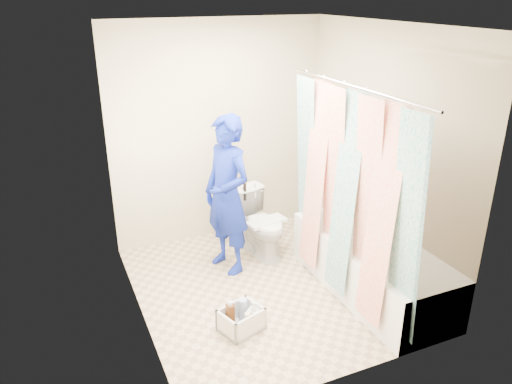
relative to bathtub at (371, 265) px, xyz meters
name	(u,v)px	position (x,y,z in m)	size (l,w,h in m)	color
floor	(269,287)	(-0.85, 0.43, -0.27)	(2.60, 2.60, 0.00)	tan
ceiling	(272,25)	(-0.85, 0.43, 2.13)	(2.40, 2.60, 0.02)	silver
wall_back	(219,133)	(-0.85, 1.73, 0.93)	(2.40, 0.02, 2.40)	tan
wall_front	(356,231)	(-0.85, -0.88, 0.93)	(2.40, 0.02, 2.40)	tan
wall_left	(131,190)	(-2.05, 0.43, 0.93)	(0.02, 2.60, 2.40)	tan
wall_right	(383,153)	(0.35, 0.43, 0.93)	(0.02, 2.60, 2.40)	tan
bathtub	(371,265)	(0.00, 0.00, 0.00)	(0.70, 1.75, 0.50)	white
curtain_rod	(355,87)	(-0.33, 0.00, 1.68)	(0.02, 0.02, 1.90)	silver
shower_curtain	(347,197)	(-0.33, 0.00, 0.75)	(0.06, 1.75, 1.80)	white
toilet	(260,223)	(-0.64, 1.09, 0.08)	(0.39, 0.68, 0.69)	white
tank_lid	(266,222)	(-0.62, 0.98, 0.14)	(0.43, 0.19, 0.03)	silver
tank_internals	(247,189)	(-0.71, 1.27, 0.42)	(0.17, 0.06, 0.23)	black
plumber	(227,195)	(-1.07, 0.94, 0.53)	(0.58, 0.38, 1.59)	#1116AA
cleaning_caddy	(242,320)	(-1.33, -0.06, -0.17)	(0.40, 0.36, 0.26)	silver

